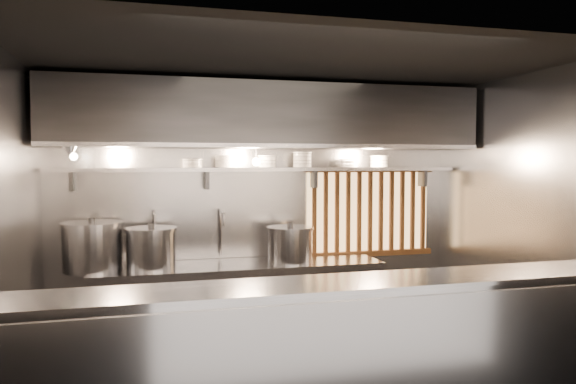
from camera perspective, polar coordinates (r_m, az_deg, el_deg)
name	(u,v)px	position (r m, az deg, el deg)	size (l,w,h in m)	color
ceiling	(297,63)	(4.86, 0.93, 13.01)	(4.50, 4.50, 0.00)	black
wall_back	(260,212)	(6.26, -2.90, -2.06)	(4.50, 4.50, 0.00)	gray
wall_left	(10,237)	(4.72, -26.41, -4.10)	(3.00, 3.00, 0.00)	gray
wall_right	(521,220)	(5.85, 22.62, -2.67)	(3.00, 3.00, 0.00)	gray
serving_counter	(335,361)	(4.12, 4.77, -16.77)	(4.50, 0.56, 1.13)	#939398
cooking_bench	(239,306)	(6.01, -4.96, -11.49)	(3.00, 0.70, 0.90)	#939398
bowl_shelf	(263,169)	(6.06, -2.55, 2.32)	(4.40, 0.34, 0.04)	#939398
exhaust_hood	(268,117)	(5.87, -2.08, 7.61)	(4.40, 0.81, 0.65)	#2D2D30
wood_screen	(369,212)	(6.62, 8.25, -1.98)	(1.56, 0.09, 1.04)	#FFC172
faucet_left	(154,225)	(6.00, -13.43, -3.26)	(0.04, 0.30, 0.50)	silver
faucet_right	(221,223)	(6.06, -6.79, -3.13)	(0.04, 0.30, 0.50)	silver
heat_lamp	(71,150)	(5.48, -21.22, 3.97)	(0.25, 0.35, 0.20)	#939398
pendant_bulb	(256,162)	(5.92, -3.24, 3.08)	(0.09, 0.09, 0.19)	#2D2D30
stock_pot_left	(92,246)	(5.82, -19.27, -5.21)	(0.70, 0.70, 0.52)	#939398
stock_pot_mid	(151,248)	(5.78, -13.71, -5.52)	(0.66, 0.66, 0.45)	#939398
stock_pot_right	(290,244)	(5.96, 0.22, -5.32)	(0.54, 0.54, 0.42)	#939398
bowl_stack_0	(192,163)	(5.94, -9.68, 2.90)	(0.22, 0.22, 0.09)	white
bowl_stack_1	(225,161)	(5.99, -6.41, 3.11)	(0.23, 0.23, 0.13)	white
bowl_stack_2	(267,161)	(6.07, -2.13, 3.13)	(0.21, 0.21, 0.13)	white
bowl_stack_3	(302,160)	(6.17, 1.46, 3.31)	(0.22, 0.22, 0.17)	white
bowl_stack_4	(349,163)	(6.35, 6.22, 2.94)	(0.21, 0.21, 0.09)	white
bowl_stack_5	(379,161)	(6.50, 9.24, 3.09)	(0.21, 0.21, 0.13)	white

